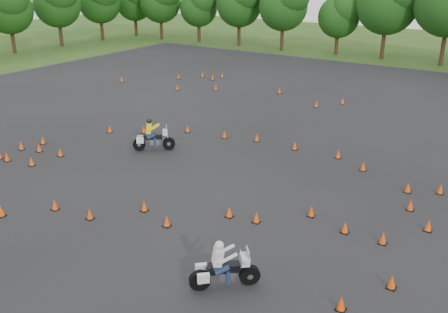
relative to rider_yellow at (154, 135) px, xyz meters
name	(u,v)px	position (x,y,z in m)	size (l,w,h in m)	color
ground	(173,211)	(5.53, -5.22, -0.92)	(140.00, 140.00, 0.00)	#2D5119
asphalt_pad	(245,166)	(5.53, 0.78, -0.91)	(62.00, 62.00, 0.00)	black
traffic_cones	(240,165)	(5.47, 0.32, -0.69)	(36.33, 33.54, 0.45)	#FF4E0A
rider_yellow	(154,135)	(0.00, 0.00, 0.00)	(2.37, 0.73, 1.83)	yellow
rider_white	(225,263)	(10.31, -8.45, -0.01)	(2.35, 0.72, 1.81)	silver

